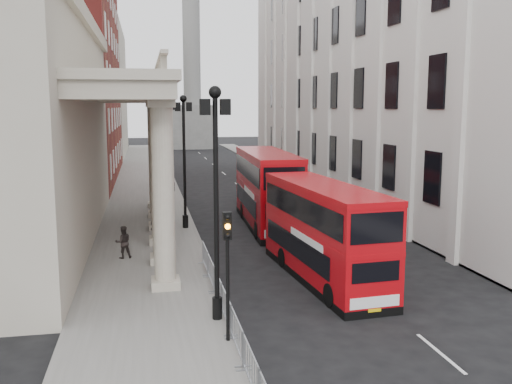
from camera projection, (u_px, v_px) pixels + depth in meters
name	position (u px, v px, depth m)	size (l,w,h in m)	color
ground	(254.00, 370.00, 16.92)	(260.00, 260.00, 0.00)	black
sidewalk_west	(146.00, 204.00, 45.45)	(6.00, 140.00, 0.12)	slate
sidewalk_east	(343.00, 197.00, 48.59)	(3.00, 140.00, 0.12)	slate
kerb	(183.00, 202.00, 46.01)	(0.20, 140.00, 0.14)	slate
portico_building	(7.00, 138.00, 31.50)	(9.00, 28.00, 12.00)	#A69D8B
brick_building	(70.00, 75.00, 59.87)	(9.00, 32.00, 22.00)	maroon
west_building_far	(95.00, 92.00, 91.07)	(9.00, 30.00, 20.00)	#A69D8B
east_building	(366.00, 51.00, 49.16)	(8.00, 55.00, 25.00)	silver
monument_column	(192.00, 61.00, 104.96)	(8.00, 8.00, 54.20)	#60605E
lamp_post_south	(216.00, 188.00, 19.95)	(1.05, 0.44, 8.32)	black
lamp_post_mid	(184.00, 152.00, 35.48)	(1.05, 0.44, 8.32)	black
lamp_post_north	(172.00, 138.00, 51.01)	(1.05, 0.44, 8.32)	black
traffic_light	(227.00, 252.00, 18.28)	(0.28, 0.33, 4.30)	black
crowd_barriers	(231.00, 321.00, 18.91)	(0.50, 18.75, 1.10)	gray
bus_near	(324.00, 230.00, 25.44)	(3.21, 10.19, 4.33)	#B3080F
bus_far	(267.00, 187.00, 37.08)	(3.14, 11.29, 4.83)	#A0070D
pedestrian_a	(157.00, 224.00, 32.65)	(0.70, 0.46, 1.93)	black
pedestrian_b	(123.00, 242.00, 28.79)	(0.80, 0.63, 1.65)	black
pedestrian_c	(165.00, 207.00, 38.65)	(0.83, 0.54, 1.70)	black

